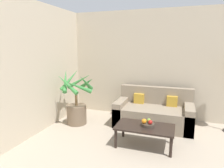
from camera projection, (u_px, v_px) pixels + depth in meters
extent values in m
cube|color=beige|center=(204.00, 66.00, 4.65)|extent=(8.16, 0.06, 2.70)
cylinder|color=brown|center=(77.00, 114.00, 4.71)|extent=(0.46, 0.46, 0.45)
cylinder|color=brown|center=(76.00, 98.00, 4.64)|extent=(0.06, 0.06, 0.37)
cone|color=#38843D|center=(86.00, 83.00, 4.49)|extent=(0.10, 0.58, 0.45)
cone|color=#38843D|center=(87.00, 83.00, 4.73)|extent=(0.55, 0.46, 0.36)
cone|color=#38843D|center=(79.00, 81.00, 4.84)|extent=(0.61, 0.23, 0.40)
cone|color=#38843D|center=(70.00, 80.00, 4.73)|extent=(0.32, 0.53, 0.50)
cone|color=#38843D|center=(65.00, 81.00, 4.53)|extent=(0.32, 0.52, 0.51)
cone|color=#38843D|center=(67.00, 84.00, 4.35)|extent=(0.60, 0.23, 0.43)
cone|color=#38843D|center=(78.00, 86.00, 4.31)|extent=(0.55, 0.46, 0.36)
cube|color=gray|center=(153.00, 117.00, 4.58)|extent=(1.72, 0.87, 0.44)
cube|color=gray|center=(156.00, 95.00, 4.83)|extent=(1.72, 0.16, 0.41)
cube|color=gray|center=(122.00, 111.00, 4.81)|extent=(0.20, 0.87, 0.56)
cube|color=gray|center=(189.00, 118.00, 4.33)|extent=(0.20, 0.87, 0.56)
cube|color=gold|center=(139.00, 98.00, 4.86)|extent=(0.24, 0.12, 0.24)
cube|color=gold|center=(172.00, 101.00, 4.61)|extent=(0.24, 0.12, 0.24)
cylinder|color=black|center=(116.00, 139.00, 3.58)|extent=(0.05, 0.05, 0.35)
cylinder|color=black|center=(171.00, 147.00, 3.28)|extent=(0.05, 0.05, 0.35)
cylinder|color=black|center=(123.00, 128.00, 4.04)|extent=(0.05, 0.05, 0.35)
cylinder|color=black|center=(172.00, 135.00, 3.74)|extent=(0.05, 0.05, 0.35)
cube|color=black|center=(145.00, 127.00, 3.62)|extent=(1.04, 0.58, 0.03)
cylinder|color=#42382D|center=(148.00, 125.00, 3.62)|extent=(0.24, 0.24, 0.05)
sphere|color=red|center=(150.00, 122.00, 3.57)|extent=(0.08, 0.08, 0.08)
sphere|color=olive|center=(149.00, 120.00, 3.66)|extent=(0.07, 0.07, 0.07)
sphere|color=orange|center=(144.00, 121.00, 3.60)|extent=(0.09, 0.09, 0.09)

